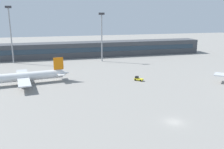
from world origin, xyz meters
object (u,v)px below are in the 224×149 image
Objects in this scene: floodlight_tower_west at (11,31)px; floodlight_tower_east at (102,34)px; airplane_mid at (20,77)px; baggage_tug_yellow at (138,79)px.

floodlight_tower_east is (48.05, -7.26, -1.78)m from floodlight_tower_west.
floodlight_tower_west is at bearing 100.08° from airplane_mid.
floodlight_tower_east reaches higher than airplane_mid.
airplane_mid is 10.61× the size of baggage_tug_yellow.
airplane_mid is 1.27× the size of floodlight_tower_west.
airplane_mid is at bearing 172.46° from baggage_tug_yellow.
floodlight_tower_east reaches higher than baggage_tug_yellow.
floodlight_tower_west is 48.62m from floodlight_tower_east.
floodlight_tower_west is at bearing 136.85° from baggage_tug_yellow.
baggage_tug_yellow is at bearing -43.15° from floodlight_tower_west.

